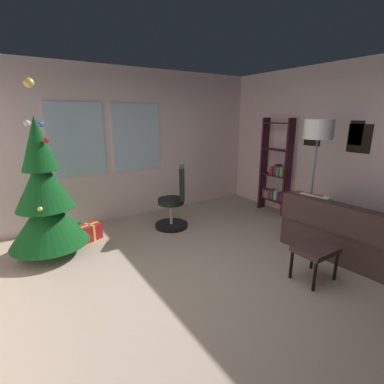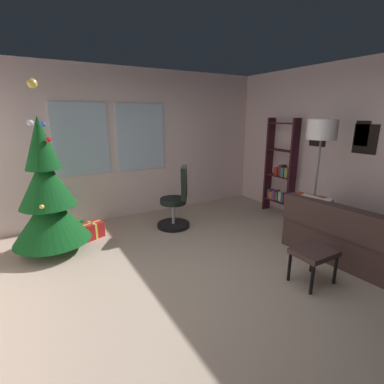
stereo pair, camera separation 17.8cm
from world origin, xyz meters
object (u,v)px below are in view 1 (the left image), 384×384
couch (378,241)px  gift_box_red (90,232)px  gift_box_green (69,231)px  holiday_tree (45,200)px  floor_lamp (318,136)px  footstool (315,252)px  bookshelf (275,172)px  office_chair (175,204)px

couch → gift_box_red: (-3.02, 2.72, -0.16)m
couch → gift_box_green: size_ratio=5.90×
holiday_tree → floor_lamp: (3.49, -1.56, 0.80)m
footstool → floor_lamp: floor_lamp is taller
holiday_tree → floor_lamp: size_ratio=1.27×
holiday_tree → gift_box_red: bearing=18.4°
floor_lamp → holiday_tree: bearing=156.0°
holiday_tree → bookshelf: size_ratio=1.26×
gift_box_red → office_chair: 1.41m
floor_lamp → bookshelf: bearing=67.1°
gift_box_red → bookshelf: (3.41, -0.61, 0.68)m
office_chair → floor_lamp: 2.45m
bookshelf → gift_box_red: bearing=169.9°
office_chair → bookshelf: (2.05, -0.35, 0.39)m
office_chair → gift_box_red: bearing=169.2°
bookshelf → holiday_tree: bearing=173.9°
couch → floor_lamp: (-0.09, 0.98, 1.29)m
gift_box_red → floor_lamp: (2.93, -1.74, 1.45)m
holiday_tree → footstool: bearing=-43.4°
footstool → bookshelf: 2.48m
gift_box_red → gift_box_green: bearing=144.9°
gift_box_green → bookshelf: bookshelf is taller
footstool → office_chair: (-0.57, 2.28, 0.07)m
holiday_tree → gift_box_green: (0.29, 0.38, -0.64)m
couch → holiday_tree: holiday_tree is taller
gift_box_red → floor_lamp: 3.70m
bookshelf → floor_lamp: size_ratio=1.01×
footstool → gift_box_green: footstool is taller
office_chair → bookshelf: size_ratio=0.58×
bookshelf → office_chair: bearing=170.4°
gift_box_green → gift_box_red: bearing=-35.1°
bookshelf → floor_lamp: bearing=-112.9°
gift_box_green → footstool: bearing=-51.2°
office_chair → floor_lamp: size_ratio=0.58×
footstool → gift_box_red: (-1.93, 2.54, -0.22)m
couch → gift_box_red: 4.07m
couch → bookshelf: size_ratio=1.13×
footstool → gift_box_red: footstool is taller
gift_box_red → footstool: bearing=-52.8°
footstool → holiday_tree: bearing=136.6°
footstool → gift_box_green: (-2.20, 2.74, -0.21)m
gift_box_red → bookshelf: 3.53m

